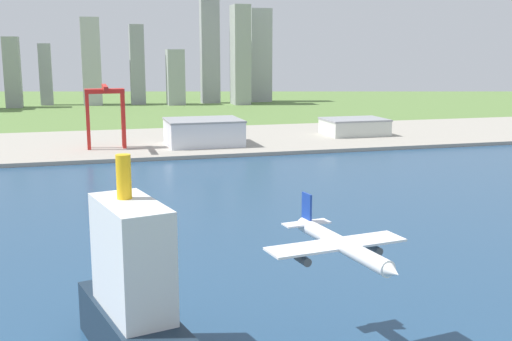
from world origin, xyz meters
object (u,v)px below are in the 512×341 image
airplane_landing (341,245)px  port_crane_red (105,103)px  warehouse_annex (354,127)px  warehouse_main (203,132)px  cargo_ship (145,319)px

airplane_landing → port_crane_red: 296.65m
warehouse_annex → airplane_landing: bearing=-114.8°
warehouse_main → warehouse_annex: size_ratio=1.10×
port_crane_red → warehouse_main: size_ratio=0.82×
airplane_landing → port_crane_red: (-35.89, 294.40, 6.70)m
cargo_ship → warehouse_annex: bearing=59.3°
warehouse_main → warehouse_annex: 119.34m
airplane_landing → cargo_ship: bearing=177.6°
airplane_landing → warehouse_annex: size_ratio=0.83×
cargo_ship → airplane_landing: bearing=-2.4°
airplane_landing → cargo_ship: size_ratio=0.55×
warehouse_main → warehouse_annex: bearing=9.4°
airplane_landing → warehouse_main: size_ratio=0.76×
cargo_ship → port_crane_red: bearing=89.1°
warehouse_main → warehouse_annex: warehouse_main is taller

